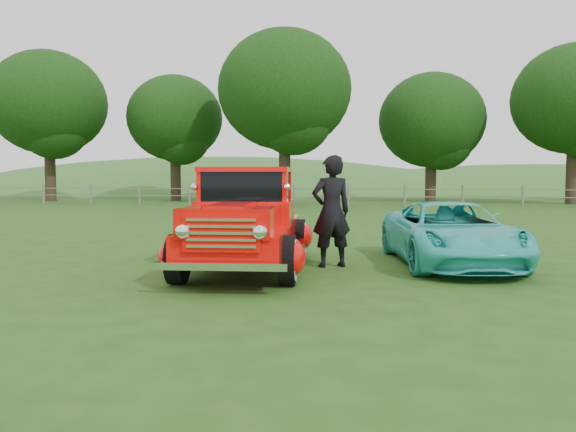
# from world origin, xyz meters

# --- Properties ---
(ground) EXTENTS (140.00, 140.00, 0.00)m
(ground) POSITION_xyz_m (0.00, 0.00, 0.00)
(ground) COLOR #224712
(ground) RESTS_ON ground
(distant_hills) EXTENTS (116.00, 60.00, 18.00)m
(distant_hills) POSITION_xyz_m (-4.08, 59.46, -4.55)
(distant_hills) COLOR #386826
(distant_hills) RESTS_ON ground
(fence_line) EXTENTS (48.00, 0.12, 1.20)m
(fence_line) POSITION_xyz_m (0.00, 22.00, 0.60)
(fence_line) COLOR #6A6059
(fence_line) RESTS_ON ground
(tree_far_west) EXTENTS (7.60, 7.60, 9.93)m
(tree_far_west) POSITION_xyz_m (-20.00, 26.00, 6.49)
(tree_far_west) COLOR black
(tree_far_west) RESTS_ON ground
(tree_mid_west) EXTENTS (6.40, 6.40, 8.46)m
(tree_mid_west) POSITION_xyz_m (-12.00, 28.00, 5.55)
(tree_mid_west) COLOR black
(tree_mid_west) RESTS_ON ground
(tree_near_west) EXTENTS (8.00, 8.00, 10.42)m
(tree_near_west) POSITION_xyz_m (-4.00, 25.00, 6.80)
(tree_near_west) COLOR black
(tree_near_west) RESTS_ON ground
(tree_near_east) EXTENTS (6.80, 6.80, 8.33)m
(tree_near_east) POSITION_xyz_m (5.00, 29.00, 5.25)
(tree_near_east) COLOR black
(tree_near_east) RESTS_ON ground
(tree_mid_east) EXTENTS (7.20, 7.20, 9.44)m
(tree_mid_east) POSITION_xyz_m (13.00, 27.00, 6.17)
(tree_mid_east) COLOR black
(tree_mid_east) RESTS_ON ground
(red_pickup) EXTENTS (2.51, 5.10, 1.78)m
(red_pickup) POSITION_xyz_m (-0.81, 1.00, 0.80)
(red_pickup) COLOR black
(red_pickup) RESTS_ON ground
(teal_sedan) EXTENTS (2.53, 4.43, 1.16)m
(teal_sedan) POSITION_xyz_m (2.79, 1.97, 0.58)
(teal_sedan) COLOR #31C6BA
(teal_sedan) RESTS_ON ground
(man) EXTENTS (0.86, 0.75, 2.00)m
(man) POSITION_xyz_m (0.65, 1.40, 1.00)
(man) COLOR black
(man) RESTS_ON ground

